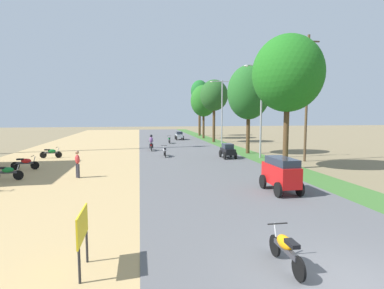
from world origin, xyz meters
TOP-DOWN VIEW (x-y plane):
  - parked_motorbike_fourth at (-11.91, 13.20)m, footprint 1.80×0.54m
  - parked_motorbike_fifth at (-12.10, 16.66)m, footprint 1.80×0.54m
  - parked_motorbike_sixth at (-11.94, 22.24)m, footprint 1.80×0.54m
  - street_signboard at (-5.82, 1.82)m, footprint 0.06×1.30m
  - pedestrian_on_shoulder at (-8.09, 13.27)m, footprint 0.41×0.43m
  - median_tree_nearest at (5.53, 14.31)m, footprint 4.80×4.80m
  - median_tree_second at (5.78, 22.52)m, footprint 4.04×4.04m
  - median_tree_third at (5.43, 34.80)m, footprint 3.71×3.71m
  - median_tree_fourth at (5.40, 41.44)m, footprint 4.02×4.02m
  - median_tree_fifth at (5.95, 47.44)m, footprint 3.05×3.05m
  - streetlamp_near at (5.80, 19.47)m, footprint 3.16×0.20m
  - streetlamp_mid at (5.80, 32.11)m, footprint 3.16×0.20m
  - utility_pole_near at (8.69, 17.26)m, footprint 1.80×0.20m
  - car_van_red at (2.17, 8.04)m, footprint 1.19×2.41m
  - car_hatchback_black at (2.93, 19.58)m, footprint 1.04×2.00m
  - car_sedan_silver at (1.27, 39.11)m, footprint 1.10×2.26m
  - motorbike_ahead_second at (-0.99, 1.22)m, footprint 0.54×1.80m
  - motorbike_ahead_third at (-2.29, 21.51)m, footprint 0.54×1.80m
  - motorbike_ahead_fourth at (-3.29, 26.07)m, footprint 0.54×1.80m
  - motorbike_ahead_fifth at (-0.70, 33.66)m, footprint 0.54×1.80m

SIDE VIEW (x-z plane):
  - parked_motorbike_fourth at x=-11.91m, z-range 0.08..1.02m
  - parked_motorbike_fifth at x=-12.10m, z-range 0.08..1.02m
  - parked_motorbike_sixth at x=-11.94m, z-range 0.08..1.02m
  - motorbike_ahead_second at x=-0.99m, z-range 0.10..1.04m
  - motorbike_ahead_third at x=-2.29m, z-range 0.10..1.04m
  - motorbike_ahead_fifth at x=-0.70m, z-range 0.10..1.04m
  - car_sedan_silver at x=1.27m, z-range 0.15..1.34m
  - car_hatchback_black at x=2.93m, z-range 0.13..1.36m
  - motorbike_ahead_fourth at x=-3.29m, z-range 0.03..1.69m
  - pedestrian_on_shoulder at x=-8.09m, z-range 0.15..1.77m
  - car_van_red at x=2.17m, z-range 0.19..1.86m
  - street_signboard at x=-5.82m, z-range 0.36..1.86m
  - streetlamp_mid at x=5.80m, z-range 0.66..8.61m
  - streetlamp_near at x=5.80m, z-range 0.66..8.63m
  - utility_pole_near at x=8.69m, z-range 0.19..10.17m
  - median_tree_second at x=5.78m, z-range 1.66..10.02m
  - median_tree_fourth at x=5.40m, z-range 1.72..9.98m
  - median_tree_third at x=5.43m, z-range 2.11..10.44m
  - median_tree_nearest at x=5.53m, z-range 1.98..11.08m
  - median_tree_fifth at x=5.95m, z-range 2.86..12.47m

